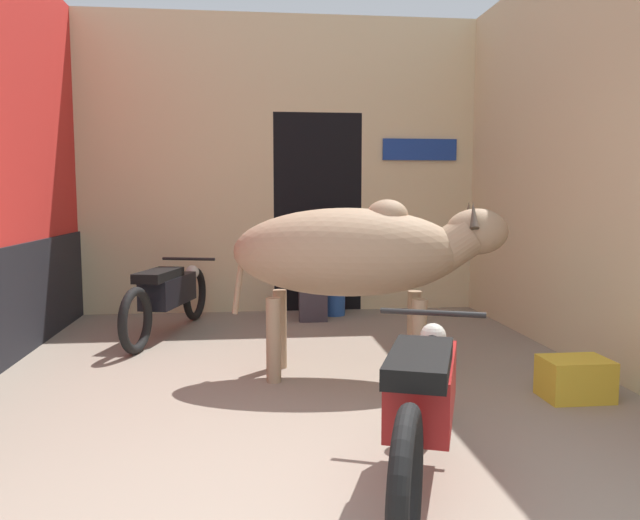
# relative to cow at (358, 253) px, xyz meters

# --- Properties ---
(wall_back_with_doorway) EXTENTS (4.64, 0.93, 3.45)m
(wall_back_with_doorway) POSITION_rel_cow_xyz_m (-0.28, 3.01, 0.57)
(wall_back_with_doorway) COLOR beige
(wall_back_with_doorway) RESTS_ON ground_plane
(wall_right_with_door) EXTENTS (0.22, 5.25, 3.45)m
(wall_right_with_door) POSITION_rel_cow_xyz_m (1.96, 0.08, 0.76)
(wall_right_with_door) COLOR beige
(wall_right_with_door) RESTS_ON ground_plane
(cow) EXTENTS (2.11, 0.97, 1.35)m
(cow) POSITION_rel_cow_xyz_m (0.00, 0.00, 0.00)
(cow) COLOR tan
(cow) RESTS_ON ground_plane
(motorcycle_near) EXTENTS (0.87, 1.97, 0.75)m
(motorcycle_near) POSITION_rel_cow_xyz_m (0.01, -1.82, -0.52)
(motorcycle_near) COLOR black
(motorcycle_near) RESTS_ON ground_plane
(motorcycle_far) EXTENTS (0.73, 2.03, 0.71)m
(motorcycle_far) POSITION_rel_cow_xyz_m (-1.62, 1.59, -0.54)
(motorcycle_far) COLOR black
(motorcycle_far) RESTS_ON ground_plane
(shopkeeper_seated) EXTENTS (0.44, 0.34, 1.16)m
(shopkeeper_seated) POSITION_rel_cow_xyz_m (-0.13, 2.21, -0.34)
(shopkeeper_seated) COLOR #3D3842
(shopkeeper_seated) RESTS_ON ground_plane
(plastic_stool) EXTENTS (0.37, 0.37, 0.41)m
(plastic_stool) POSITION_rel_cow_xyz_m (0.14, 2.43, -0.73)
(plastic_stool) COLOR #2856B2
(plastic_stool) RESTS_ON ground_plane
(crate) EXTENTS (0.44, 0.32, 0.28)m
(crate) POSITION_rel_cow_xyz_m (1.38, -0.70, -0.81)
(crate) COLOR gold
(crate) RESTS_ON ground_plane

